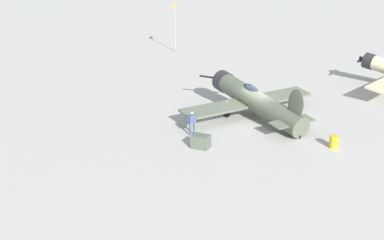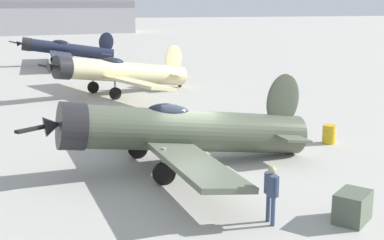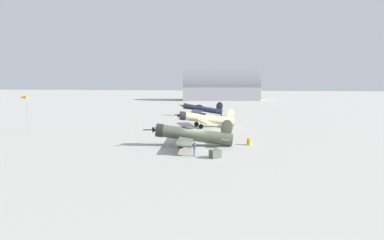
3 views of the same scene
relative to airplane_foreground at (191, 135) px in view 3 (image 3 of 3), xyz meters
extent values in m
plane|color=#A8A59E|center=(-0.05, 0.50, -1.42)|extent=(400.00, 400.00, 0.00)
cylinder|color=#4C5442|center=(-0.05, 0.50, -0.04)|extent=(2.46, 9.65, 2.74)
cylinder|color=#232326|center=(0.38, -3.99, 0.53)|extent=(1.79, 1.26, 1.79)
cone|color=#232326|center=(0.44, -4.64, 0.61)|extent=(0.76, 0.70, 0.77)
cube|color=black|center=(0.45, -4.79, 0.61)|extent=(2.59, 2.09, 0.39)
ellipsoid|color=black|center=(0.04, -0.44, 0.75)|extent=(0.92, 1.84, 0.89)
cube|color=#565E4C|center=(0.06, -0.63, -0.33)|extent=(11.71, 2.85, 0.40)
ellipsoid|color=#4C5442|center=(-0.42, 4.44, 0.87)|extent=(0.29, 1.77, 2.35)
cube|color=#565E4C|center=(-0.40, 4.24, -0.42)|extent=(3.49, 1.42, 0.24)
cylinder|color=#999BA0|center=(1.79, -1.03, -0.56)|extent=(0.14, 0.14, 0.92)
cylinder|color=black|center=(1.79, -1.03, -1.02)|extent=(0.27, 0.82, 0.80)
cylinder|color=#999BA0|center=(-1.56, -1.35, -0.56)|extent=(0.14, 0.14, 0.92)
cylinder|color=black|center=(-1.56, -1.35, -1.02)|extent=(0.27, 0.82, 0.80)
cylinder|color=black|center=(-0.47, 5.00, -1.28)|extent=(0.13, 0.29, 0.28)
cylinder|color=beige|center=(-17.02, 0.62, 0.07)|extent=(4.71, 9.49, 2.70)
cylinder|color=#232326|center=(-15.40, -3.64, 0.71)|extent=(1.79, 1.56, 1.60)
cone|color=#232326|center=(-15.17, -4.25, 0.80)|extent=(0.81, 0.81, 0.69)
cube|color=black|center=(-15.11, -4.39, 0.80)|extent=(2.34, 1.50, 0.19)
ellipsoid|color=black|center=(-16.68, -0.27, 0.79)|extent=(1.34, 1.93, 0.91)
cube|color=#C6BC89|center=(-16.61, -0.45, -0.15)|extent=(12.78, 6.31, 0.43)
ellipsoid|color=beige|center=(-18.43, 4.36, 0.76)|extent=(0.73, 1.68, 2.13)
cube|color=#C6BC89|center=(-18.36, 4.17, -0.39)|extent=(3.57, 2.24, 0.25)
cylinder|color=#999BA0|center=(-14.92, -0.42, -0.48)|extent=(0.14, 0.14, 1.09)
cylinder|color=black|center=(-14.92, -0.42, -1.02)|extent=(0.47, 0.82, 0.80)
cylinder|color=#999BA0|center=(-17.90, -1.55, -0.48)|extent=(0.14, 0.14, 1.09)
cylinder|color=black|center=(-17.90, -1.55, -1.02)|extent=(0.47, 0.82, 0.80)
cylinder|color=black|center=(-18.64, 4.89, -1.28)|extent=(0.19, 0.30, 0.28)
cylinder|color=#1E2338|center=(-35.48, -2.09, 0.12)|extent=(1.29, 8.76, 2.51)
cylinder|color=#232326|center=(-35.44, -6.22, 0.75)|extent=(1.32, 1.10, 1.43)
cone|color=#232326|center=(-35.43, -6.87, 0.85)|extent=(0.55, 0.63, 0.62)
cube|color=black|center=(-35.43, -7.02, 0.85)|extent=(2.24, 1.81, 0.37)
ellipsoid|color=black|center=(-35.47, -2.96, 0.77)|extent=(0.78, 1.79, 0.93)
cube|color=#282D42|center=(-35.47, -3.13, -0.05)|extent=(13.33, 2.13, 0.48)
ellipsoid|color=#1E2338|center=(-35.52, 1.55, 0.79)|extent=(0.14, 1.78, 2.18)
cube|color=#282D42|center=(-35.51, 1.35, -0.35)|extent=(3.41, 1.13, 0.27)
cylinder|color=#999BA0|center=(-33.96, -3.64, -0.44)|extent=(0.14, 0.14, 1.17)
cylinder|color=black|center=(-33.96, -3.64, -1.02)|extent=(0.21, 0.80, 0.80)
cylinder|color=#999BA0|center=(-36.97, -3.67, -0.44)|extent=(0.14, 0.14, 1.17)
cylinder|color=black|center=(-36.97, -3.67, -1.02)|extent=(0.21, 0.80, 0.80)
cylinder|color=black|center=(-35.52, 2.07, -1.28)|extent=(0.10, 0.28, 0.28)
cylinder|color=#384766|center=(5.96, 1.14, -0.99)|extent=(0.13, 0.13, 0.86)
cylinder|color=#384766|center=(5.66, 1.13, -0.99)|extent=(0.13, 0.13, 0.86)
cube|color=#384766|center=(5.81, 1.14, -0.26)|extent=(0.47, 0.25, 0.61)
sphere|color=tan|center=(5.81, 1.14, 0.18)|extent=(0.23, 0.23, 0.23)
cylinder|color=#384766|center=(6.10, 1.15, -0.24)|extent=(0.09, 0.09, 0.57)
cylinder|color=#384766|center=(5.53, 1.13, -0.24)|extent=(0.09, 0.09, 0.57)
cube|color=#4C5647|center=(6.32, 3.46, -0.98)|extent=(1.36, 1.41, 0.88)
cylinder|color=gold|center=(-1.48, 7.29, -1.00)|extent=(0.59, 0.59, 0.84)
torus|color=gold|center=(-1.48, 7.29, -0.84)|extent=(0.63, 0.63, 0.04)
torus|color=gold|center=(-1.48, 7.29, -1.17)|extent=(0.63, 0.63, 0.04)
cylinder|color=gray|center=(-4.95, -25.40, 1.49)|extent=(0.10, 0.10, 5.82)
cone|color=orange|center=(-5.39, -26.32, 4.25)|extent=(1.38, 2.07, 0.56)
cube|color=#939399|center=(-94.17, -1.49, 1.12)|extent=(17.62, 31.18, 5.09)
cylinder|color=slate|center=(-94.17, -1.49, 3.67)|extent=(17.62, 31.18, 13.22)
camera|label=1|loc=(19.62, 29.14, 10.94)|focal=44.93mm
camera|label=2|loc=(18.53, -4.83, 4.74)|focal=48.82mm
camera|label=3|loc=(42.88, 5.91, 7.10)|focal=32.41mm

